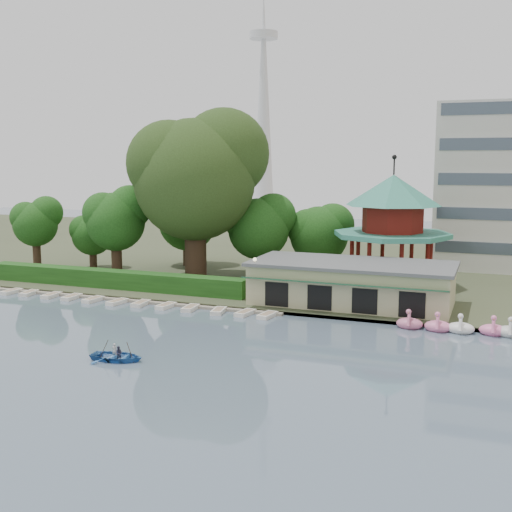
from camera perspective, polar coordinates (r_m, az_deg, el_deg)
The scene contains 13 objects.
ground_plane at distance 44.32m, azimuth -10.89°, elevation -9.57°, with size 220.00×220.00×0.00m, color slate.
shore at distance 91.52m, azimuth 6.40°, elevation 0.09°, with size 220.00×70.00×0.40m, color #424930.
embankment at distance 59.12m, azimuth -2.06°, elevation -4.64°, with size 220.00×0.60×0.30m, color gray.
dock at distance 64.55m, azimuth -11.98°, elevation -3.72°, with size 34.00×1.60×0.24m, color gray.
boathouse at distance 60.08m, azimuth 8.52°, elevation -2.36°, with size 18.60×9.39×3.90m.
pavilion at distance 68.78m, azimuth 12.03°, elevation 3.24°, with size 12.40×12.40×13.50m.
broadcast_tower at distance 188.22m, azimuth 0.68°, elevation 14.82°, with size 8.00×8.00×96.00m.
hedge at distance 68.64m, azimuth -12.64°, elevation -2.00°, with size 30.00×2.00×1.80m, color #1F5118.
lamp_post at distance 59.47m, azimuth -0.11°, elevation -1.42°, with size 0.36×0.36×4.28m.
big_tree at distance 71.14m, azimuth -5.28°, elevation 7.52°, with size 14.71×13.71×18.91m.
small_trees at distance 76.10m, azimuth -5.63°, elevation 2.91°, with size 39.70×17.11×10.41m.
moored_rowboats at distance 63.06m, azimuth -12.21°, elevation -3.97°, with size 32.53×2.81×0.36m.
rowboat_with_passengers at distance 45.53m, azimuth -12.27°, elevation -8.40°, with size 5.54×4.20×2.01m.
Camera 1 is at (22.38, -35.70, 13.73)m, focal length 45.00 mm.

